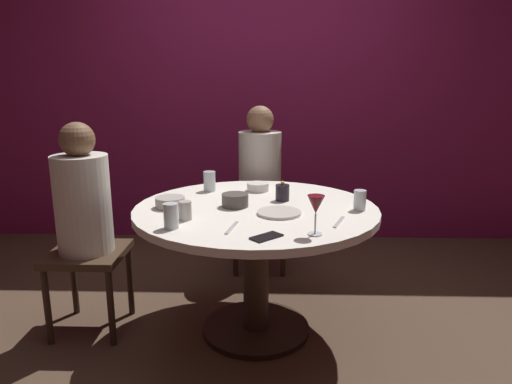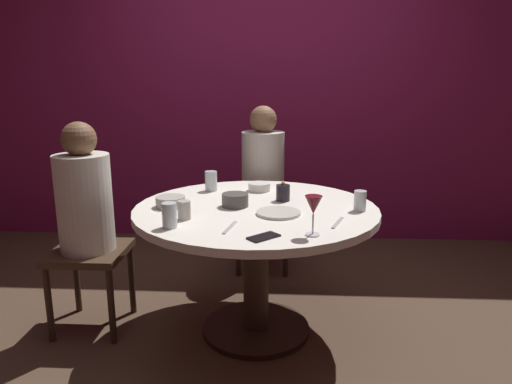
{
  "view_description": "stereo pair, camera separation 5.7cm",
  "coord_description": "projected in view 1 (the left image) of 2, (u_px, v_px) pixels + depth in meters",
  "views": [
    {
      "loc": [
        0.07,
        -2.37,
        1.39
      ],
      "look_at": [
        0.0,
        0.0,
        0.81
      ],
      "focal_mm": 32.53,
      "sensor_mm": 36.0,
      "label": 1
    },
    {
      "loc": [
        0.13,
        -2.37,
        1.39
      ],
      "look_at": [
        0.0,
        0.0,
        0.81
      ],
      "focal_mm": 32.53,
      "sensor_mm": 36.0,
      "label": 2
    }
  ],
  "objects": [
    {
      "name": "ground_plane",
      "position": [
        256.0,
        330.0,
        2.63
      ],
      "size": [
        8.0,
        8.0,
        0.0
      ],
      "primitive_type": "plane",
      "color": "#4C3828"
    },
    {
      "name": "back_wall",
      "position": [
        262.0,
        89.0,
        3.94
      ],
      "size": [
        6.0,
        0.1,
        2.6
      ],
      "primitive_type": "cube",
      "color": "maroon",
      "rests_on": "ground"
    },
    {
      "name": "knife_near_plate",
      "position": [
        339.0,
        222.0,
        2.18
      ],
      "size": [
        0.08,
        0.17,
        0.01
      ],
      "primitive_type": "cube",
      "rotation": [
        0.0,
        0.0,
        -0.36
      ],
      "color": "#B7B7BC",
      "rests_on": "dining_table"
    },
    {
      "name": "seated_diner_back",
      "position": [
        260.0,
        171.0,
        3.35
      ],
      "size": [
        0.4,
        0.4,
        1.21
      ],
      "rotation": [
        0.0,
        0.0,
        4.71
      ],
      "color": "#3F2D1E",
      "rests_on": "ground"
    },
    {
      "name": "wine_glass",
      "position": [
        316.0,
        206.0,
        1.98
      ],
      "size": [
        0.08,
        0.08,
        0.18
      ],
      "color": "silver",
      "rests_on": "dining_table"
    },
    {
      "name": "candle_holder",
      "position": [
        282.0,
        193.0,
        2.57
      ],
      "size": [
        0.08,
        0.08,
        0.11
      ],
      "color": "black",
      "rests_on": "dining_table"
    },
    {
      "name": "cup_by_left_diner",
      "position": [
        210.0,
        181.0,
        2.79
      ],
      "size": [
        0.07,
        0.07,
        0.12
      ],
      "primitive_type": "cylinder",
      "color": "silver",
      "rests_on": "dining_table"
    },
    {
      "name": "fork_near_plate",
      "position": [
        232.0,
        228.0,
        2.1
      ],
      "size": [
        0.05,
        0.18,
        0.01
      ],
      "primitive_type": "cube",
      "rotation": [
        0.0,
        0.0,
        -0.2
      ],
      "color": "#B7B7BC",
      "rests_on": "dining_table"
    },
    {
      "name": "dinner_plate",
      "position": [
        279.0,
        213.0,
        2.32
      ],
      "size": [
        0.22,
        0.22,
        0.01
      ],
      "primitive_type": "cylinder",
      "color": "beige",
      "rests_on": "dining_table"
    },
    {
      "name": "dining_table",
      "position": [
        256.0,
        235.0,
        2.5
      ],
      "size": [
        1.29,
        1.29,
        0.73
      ],
      "color": "silver",
      "rests_on": "ground"
    },
    {
      "name": "seated_diner_left",
      "position": [
        83.0,
        207.0,
        2.49
      ],
      "size": [
        0.4,
        0.4,
        1.17
      ],
      "rotation": [
        0.0,
        0.0,
        6.28
      ],
      "color": "#3F2D1E",
      "rests_on": "ground"
    },
    {
      "name": "cup_by_right_diner",
      "position": [
        360.0,
        200.0,
        2.38
      ],
      "size": [
        0.06,
        0.06,
        0.1
      ],
      "primitive_type": "cylinder",
      "color": "silver",
      "rests_on": "dining_table"
    },
    {
      "name": "cell_phone",
      "position": [
        266.0,
        237.0,
        1.98
      ],
      "size": [
        0.15,
        0.15,
        0.01
      ],
      "primitive_type": "cube",
      "rotation": [
        0.0,
        0.0,
        5.46
      ],
      "color": "black",
      "rests_on": "dining_table"
    },
    {
      "name": "cup_center_front",
      "position": [
        171.0,
        216.0,
        2.09
      ],
      "size": [
        0.07,
        0.07,
        0.12
      ],
      "primitive_type": "cylinder",
      "color": "silver",
      "rests_on": "dining_table"
    },
    {
      "name": "cup_near_candle",
      "position": [
        185.0,
        210.0,
        2.22
      ],
      "size": [
        0.06,
        0.06,
        0.09
      ],
      "primitive_type": "cylinder",
      "color": "#B2ADA3",
      "rests_on": "dining_table"
    },
    {
      "name": "bowl_serving_large",
      "position": [
        258.0,
        187.0,
        2.8
      ],
      "size": [
        0.13,
        0.13,
        0.05
      ],
      "primitive_type": "cylinder",
      "color": "silver",
      "rests_on": "dining_table"
    },
    {
      "name": "bowl_small_white",
      "position": [
        235.0,
        200.0,
        2.45
      ],
      "size": [
        0.14,
        0.14,
        0.07
      ],
      "primitive_type": "cylinder",
      "color": "#4C4742",
      "rests_on": "dining_table"
    },
    {
      "name": "bowl_salad_center",
      "position": [
        170.0,
        202.0,
        2.44
      ],
      "size": [
        0.16,
        0.16,
        0.06
      ],
      "primitive_type": "cylinder",
      "color": "#B2ADA3",
      "rests_on": "dining_table"
    }
  ]
}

